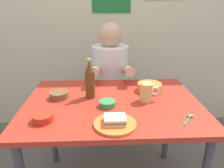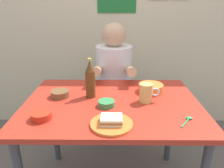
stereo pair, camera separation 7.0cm
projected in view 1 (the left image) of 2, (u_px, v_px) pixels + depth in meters
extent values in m
cube|color=beige|center=(107.00, 5.00, 2.12)|extent=(4.40, 0.08, 2.60)
cube|color=#B72D1E|center=(112.00, 104.00, 1.35)|extent=(1.10, 0.80, 0.03)
cylinder|color=#3F3F44|center=(52.00, 126.00, 1.78)|extent=(0.05, 0.05, 0.71)
cylinder|color=#3F3F44|center=(167.00, 123.00, 1.83)|extent=(0.05, 0.05, 0.71)
cylinder|color=#4C4C51|center=(110.00, 122.00, 2.13)|extent=(0.08, 0.08, 0.41)
cylinder|color=#2D2D33|center=(110.00, 102.00, 2.05)|extent=(0.34, 0.34, 0.04)
cylinder|color=white|center=(110.00, 74.00, 1.95)|extent=(0.32, 0.32, 0.52)
sphere|color=tan|center=(110.00, 35.00, 1.82)|extent=(0.21, 0.21, 0.21)
cylinder|color=tan|center=(95.00, 71.00, 1.67)|extent=(0.07, 0.31, 0.14)
cylinder|color=tan|center=(128.00, 70.00, 1.68)|extent=(0.07, 0.31, 0.14)
cylinder|color=orange|center=(115.00, 124.00, 1.09)|extent=(0.22, 0.22, 0.01)
cube|color=beige|center=(115.00, 122.00, 1.08)|extent=(0.11, 0.09, 0.01)
cube|color=#9E592D|center=(115.00, 120.00, 1.08)|extent=(0.11, 0.09, 0.01)
cube|color=beige|center=(115.00, 118.00, 1.08)|extent=(0.11, 0.09, 0.01)
cylinder|color=#D1BC66|center=(146.00, 92.00, 1.34)|extent=(0.08, 0.08, 0.12)
torus|color=silver|center=(155.00, 91.00, 1.34)|extent=(0.06, 0.01, 0.06)
cylinder|color=#593819|center=(90.00, 84.00, 1.38)|extent=(0.06, 0.06, 0.18)
cone|color=#593819|center=(89.00, 66.00, 1.34)|extent=(0.05, 0.05, 0.07)
cylinder|color=#BFB74C|center=(89.00, 59.00, 1.32)|extent=(0.03, 0.03, 0.01)
cylinder|color=#388C4C|center=(107.00, 104.00, 1.28)|extent=(0.10, 0.10, 0.03)
cylinder|color=#5B643A|center=(107.00, 102.00, 1.28)|extent=(0.08, 0.08, 0.02)
cylinder|color=brown|center=(59.00, 95.00, 1.39)|extent=(0.12, 0.12, 0.04)
cylinder|color=brown|center=(59.00, 94.00, 1.39)|extent=(0.10, 0.10, 0.02)
cylinder|color=red|center=(43.00, 118.00, 1.12)|extent=(0.11, 0.11, 0.04)
cylinder|color=#A33521|center=(43.00, 116.00, 1.12)|extent=(0.09, 0.09, 0.02)
cylinder|color=orange|center=(150.00, 87.00, 1.50)|extent=(0.17, 0.17, 0.05)
cylinder|color=#B25B2D|center=(150.00, 86.00, 1.50)|extent=(0.14, 0.14, 0.02)
cylinder|color=#26A559|center=(187.00, 121.00, 1.13)|extent=(0.07, 0.09, 0.01)
ellipsoid|color=#26A559|center=(190.00, 116.00, 1.17)|extent=(0.04, 0.02, 0.01)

